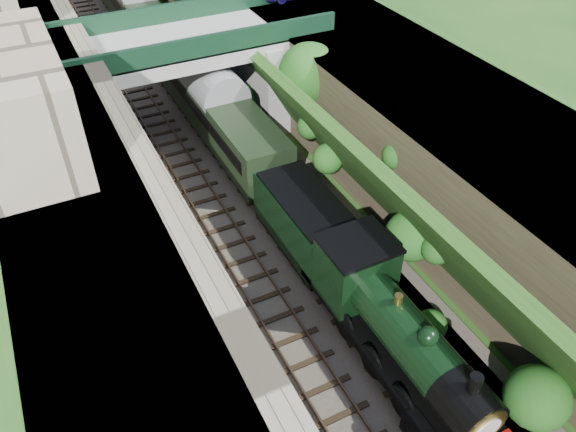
{
  "coord_description": "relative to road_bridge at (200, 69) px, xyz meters",
  "views": [
    {
      "loc": [
        -8.65,
        -7.1,
        18.94
      ],
      "look_at": [
        0.0,
        10.16,
        2.98
      ],
      "focal_mm": 35.0,
      "sensor_mm": 36.0,
      "label": 1
    }
  ],
  "objects": [
    {
      "name": "trackbed",
      "position": [
        -0.94,
        -4.0,
        -3.98
      ],
      "size": [
        10.0,
        90.0,
        0.2
      ],
      "primitive_type": "cube",
      "color": "#473F38",
      "rests_on": "ground"
    },
    {
      "name": "retaining_wall",
      "position": [
        -6.44,
        -4.0,
        -0.58
      ],
      "size": [
        1.0,
        90.0,
        7.0
      ],
      "primitive_type": "cube",
      "color": "#756B56",
      "rests_on": "ground"
    },
    {
      "name": "street_plateau_left",
      "position": [
        -9.94,
        -4.0,
        -0.58
      ],
      "size": [
        6.0,
        90.0,
        7.0
      ],
      "primitive_type": "cube",
      "color": "#262628",
      "rests_on": "ground"
    },
    {
      "name": "street_plateau_right",
      "position": [
        8.56,
        -4.0,
        -0.95
      ],
      "size": [
        8.0,
        90.0,
        6.25
      ],
      "primitive_type": "cube",
      "color": "#262628",
      "rests_on": "ground"
    },
    {
      "name": "embankment_slope",
      "position": [
        4.04,
        -3.27,
        -1.34
      ],
      "size": [
        4.8,
        91.14,
        6.46
      ],
      "color": "#1E4714",
      "rests_on": "ground"
    },
    {
      "name": "track_left",
      "position": [
        -2.94,
        -4.0,
        -3.83
      ],
      "size": [
        2.5,
        90.0,
        0.2
      ],
      "color": "black",
      "rests_on": "trackbed"
    },
    {
      "name": "track_right",
      "position": [
        0.26,
        -4.0,
        -3.83
      ],
      "size": [
        2.5,
        90.0,
        0.2
      ],
      "color": "black",
      "rests_on": "trackbed"
    },
    {
      "name": "road_bridge",
      "position": [
        0.0,
        0.0,
        0.0
      ],
      "size": [
        16.0,
        6.4,
        7.25
      ],
      "color": "gray",
      "rests_on": "ground"
    },
    {
      "name": "building_near",
      "position": [
        -10.44,
        -10.0,
        4.92
      ],
      "size": [
        4.0,
        8.0,
        4.0
      ],
      "primitive_type": "cube",
      "color": "gray",
      "rests_on": "street_plateau_left"
    },
    {
      "name": "tree",
      "position": [
        4.97,
        -4.78,
        0.57
      ],
      "size": [
        3.6,
        3.8,
        6.6
      ],
      "color": "black",
      "rests_on": "ground"
    },
    {
      "name": "locomotive",
      "position": [
        0.26,
        -20.65,
        -2.18
      ],
      "size": [
        3.1,
        10.23,
        3.83
      ],
      "color": "black",
      "rests_on": "trackbed"
    },
    {
      "name": "tender",
      "position": [
        0.26,
        -13.28,
        -2.46
      ],
      "size": [
        2.7,
        6.0,
        3.05
      ],
      "color": "black",
      "rests_on": "trackbed"
    },
    {
      "name": "coach_front",
      "position": [
        0.26,
        -0.68,
        -2.03
      ],
      "size": [
        2.9,
        18.0,
        3.7
      ],
      "color": "black",
      "rests_on": "trackbed"
    },
    {
      "name": "coach_middle",
      "position": [
        0.26,
        18.12,
        -2.03
      ],
      "size": [
        2.9,
        18.0,
        3.7
      ],
      "color": "black",
      "rests_on": "trackbed"
    }
  ]
}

